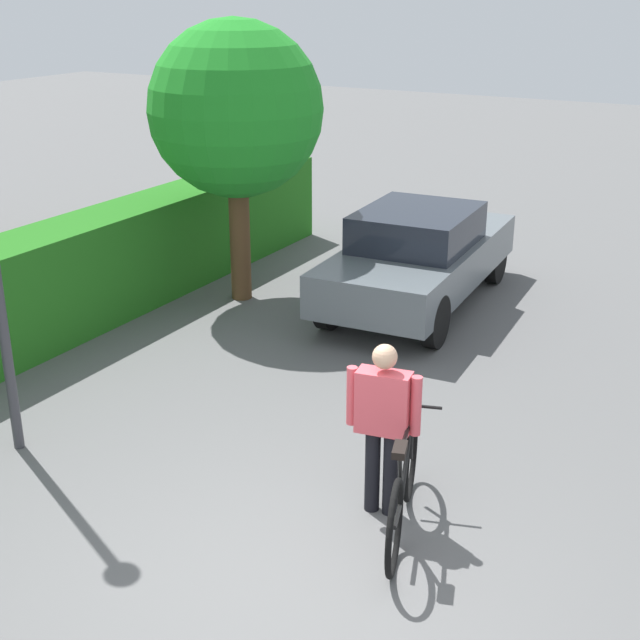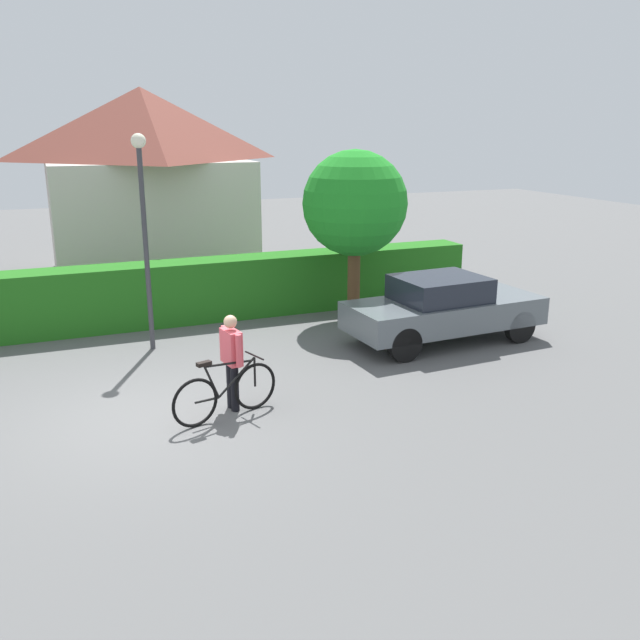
% 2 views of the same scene
% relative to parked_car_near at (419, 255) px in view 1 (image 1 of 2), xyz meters
% --- Properties ---
extents(ground_plane, '(60.00, 60.00, 0.00)m').
position_rel_parked_car_near_xyz_m(ground_plane, '(-6.24, -1.60, -0.72)').
color(ground_plane, '#595959').
extents(parked_car_near, '(4.19, 1.86, 1.39)m').
position_rel_parked_car_near_xyz_m(parked_car_near, '(0.00, 0.00, 0.00)').
color(parked_car_near, slate).
rests_on(parked_car_near, ground).
extents(bicycle, '(1.77, 0.69, 0.99)m').
position_rel_parked_car_near_xyz_m(bicycle, '(-5.12, -2.05, -0.31)').
color(bicycle, black).
rests_on(bicycle, ground).
extents(person_rider, '(0.27, 0.63, 1.55)m').
position_rel_parked_car_near_xyz_m(person_rider, '(-4.94, -1.77, 0.17)').
color(person_rider, black).
rests_on(person_rider, ground).
extents(tree_kerbside, '(2.36, 2.36, 3.85)m').
position_rel_parked_car_near_xyz_m(tree_kerbside, '(-0.96, 2.32, 1.92)').
color(tree_kerbside, brown).
rests_on(tree_kerbside, ground).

